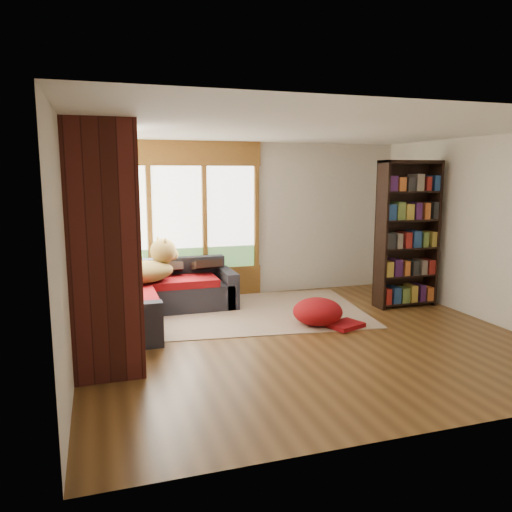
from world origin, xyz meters
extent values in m
plane|color=#4F3116|center=(0.00, 0.00, 0.00)|extent=(5.50, 5.50, 0.00)
plane|color=white|center=(0.00, 0.00, 2.60)|extent=(5.50, 5.50, 0.00)
cube|color=silver|center=(0.00, 2.50, 1.30)|extent=(5.50, 0.04, 2.60)
cube|color=silver|center=(0.00, -2.50, 1.30)|extent=(5.50, 0.04, 2.60)
cube|color=silver|center=(-2.75, 0.00, 1.30)|extent=(0.04, 5.00, 2.60)
cube|color=silver|center=(2.75, 0.00, 1.30)|extent=(0.04, 5.00, 2.60)
cube|color=#8F5D24|center=(-1.20, 2.47, 1.35)|extent=(2.82, 0.10, 1.90)
cube|color=white|center=(-1.20, 2.47, 1.35)|extent=(2.54, 0.09, 1.62)
cube|color=#8F5D24|center=(-2.72, 1.20, 1.35)|extent=(0.10, 2.62, 1.90)
cube|color=white|center=(-2.72, 1.20, 1.35)|extent=(0.09, 2.36, 1.62)
cube|color=#5B844A|center=(-2.69, 2.03, 1.75)|extent=(0.03, 0.72, 0.90)
cube|color=#471914|center=(-2.40, -0.35, 1.30)|extent=(0.70, 0.70, 2.60)
cube|color=black|center=(-1.65, 2.05, 0.21)|extent=(2.20, 0.90, 0.42)
cube|color=black|center=(-1.65, 2.40, 0.61)|extent=(2.20, 0.20, 0.38)
cube|color=black|center=(-0.65, 2.05, 0.30)|extent=(0.20, 0.90, 0.60)
cube|color=#9F1216|center=(-1.75, 1.93, 0.48)|extent=(1.90, 0.66, 0.12)
cube|color=black|center=(-2.30, 1.40, 0.21)|extent=(0.90, 2.20, 0.42)
cube|color=black|center=(-2.65, 1.40, 0.61)|extent=(0.20, 2.20, 0.38)
cube|color=black|center=(-2.30, 0.40, 0.30)|extent=(0.90, 0.20, 0.60)
cube|color=#9F1216|center=(-2.18, 1.05, 0.48)|extent=(0.66, 1.20, 0.12)
cube|color=#9F1216|center=(-2.18, 2.00, 0.48)|extent=(0.66, 0.66, 0.12)
cube|color=beige|center=(-0.14, 1.34, 0.01)|extent=(3.28, 2.66, 0.01)
cube|color=black|center=(2.61, 0.97, 1.14)|extent=(0.04, 0.33, 2.28)
cube|color=black|center=(1.67, 0.97, 1.14)|extent=(0.04, 0.33, 2.28)
cube|color=black|center=(2.14, 1.13, 1.14)|extent=(0.98, 0.02, 2.28)
cube|color=black|center=(2.14, 0.97, 0.06)|extent=(0.90, 0.31, 0.03)
cube|color=black|center=(2.14, 0.97, 0.50)|extent=(0.90, 0.31, 0.03)
cube|color=black|center=(2.14, 0.97, 0.93)|extent=(0.90, 0.31, 0.03)
cube|color=black|center=(2.14, 0.97, 1.37)|extent=(0.90, 0.31, 0.03)
cube|color=black|center=(2.14, 0.97, 1.80)|extent=(0.90, 0.31, 0.03)
cube|color=black|center=(2.14, 0.97, 2.24)|extent=(0.90, 0.31, 0.03)
cube|color=#726659|center=(2.14, 0.95, 1.14)|extent=(0.86, 0.25, 2.12)
ellipsoid|color=#9F1216|center=(0.40, 0.46, 0.20)|extent=(0.75, 0.75, 0.37)
ellipsoid|color=olive|center=(-1.86, 1.62, 0.77)|extent=(1.10, 0.91, 0.32)
sphere|color=olive|center=(-1.54, 1.74, 0.93)|extent=(0.49, 0.49, 0.38)
cone|color=olive|center=(-1.60, 1.72, 1.08)|extent=(0.18, 0.18, 0.17)
ellipsoid|color=black|center=(-2.37, 0.92, 0.72)|extent=(0.54, 0.77, 0.24)
sphere|color=black|center=(-2.34, 1.18, 0.83)|extent=(0.32, 0.32, 0.29)
cone|color=black|center=(-2.35, 1.13, 0.95)|extent=(0.12, 0.12, 0.13)
cube|color=black|center=(-0.95, 2.26, 0.76)|extent=(0.45, 0.12, 0.45)
cube|color=black|center=(-1.55, 2.26, 0.76)|extent=(0.45, 0.12, 0.45)
cube|color=black|center=(-2.48, 1.80, 0.76)|extent=(0.45, 0.12, 0.45)
cube|color=black|center=(-2.48, 0.70, 0.76)|extent=(0.45, 0.12, 0.45)
camera|label=1|loc=(-2.45, -5.65, 2.07)|focal=35.00mm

